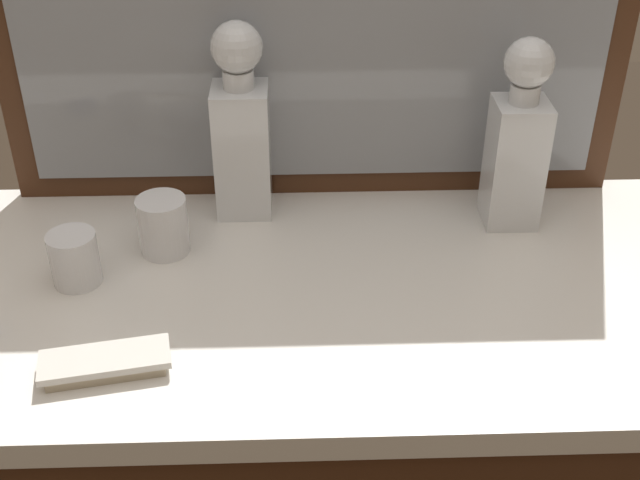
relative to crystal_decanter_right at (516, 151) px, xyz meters
The scene contains 7 objects.
dresser 0.65m from the crystal_decanter_right, 151.08° to the right, with size 1.39×0.61×0.82m.
dresser_mirror 0.38m from the crystal_decanter_right, 160.85° to the left, with size 1.03×0.03×0.62m.
crystal_decanter_right is the anchor object (origin of this frame).
crystal_decanter_center 0.44m from the crystal_decanter_right, behind, with size 0.09×0.09×0.33m.
crystal_tumbler_far_right 0.57m from the crystal_decanter_right, behind, with size 0.08×0.08×0.09m.
crystal_tumbler_far_left 0.70m from the crystal_decanter_right, 167.29° to the right, with size 0.07×0.07×0.08m.
silver_brush_left 0.71m from the crystal_decanter_right, 149.54° to the right, with size 0.17×0.09×0.02m.
Camera 1 is at (-0.03, -0.99, 1.55)m, focal length 46.64 mm.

